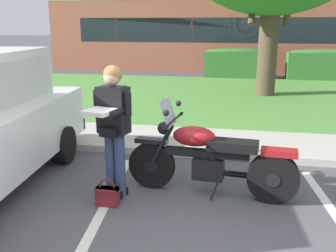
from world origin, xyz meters
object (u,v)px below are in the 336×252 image
object	(u,v)px
motorcycle	(216,159)
hedge_center_left	(326,64)
handbag	(107,195)
brick_building	(268,31)
rider_person	(113,122)
hedge_left	(236,62)

from	to	relation	value
motorcycle	hedge_center_left	distance (m)	12.01
handbag	brick_building	xyz separation A→B (m)	(2.75, 17.80, 1.70)
motorcycle	hedge_center_left	bearing A→B (deg)	73.23
motorcycle	rider_person	size ratio (longest dim) A/B	1.32
motorcycle	brick_building	bearing A→B (deg)	85.13
hedge_center_left	brick_building	distance (m)	6.18
motorcycle	hedge_center_left	size ratio (longest dim) A/B	0.76
motorcycle	hedge_center_left	xyz separation A→B (m)	(3.47, 11.50, 0.16)
handbag	hedge_left	size ratio (longest dim) A/B	0.14
rider_person	hedge_center_left	xyz separation A→B (m)	(4.75, 11.80, -0.36)
hedge_left	brick_building	size ratio (longest dim) A/B	0.12
brick_building	handbag	bearing A→B (deg)	-98.79
handbag	hedge_center_left	xyz separation A→B (m)	(4.75, 12.08, 0.51)
handbag	hedge_left	world-z (taller)	hedge_left
motorcycle	rider_person	distance (m)	1.41
motorcycle	brick_building	xyz separation A→B (m)	(1.47, 17.22, 1.35)
motorcycle	handbag	distance (m)	1.46
rider_person	brick_building	bearing A→B (deg)	81.09
motorcycle	handbag	world-z (taller)	motorcycle
hedge_left	hedge_center_left	size ratio (longest dim) A/B	0.86
rider_person	hedge_left	size ratio (longest dim) A/B	0.67
hedge_center_left	handbag	bearing A→B (deg)	-111.48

